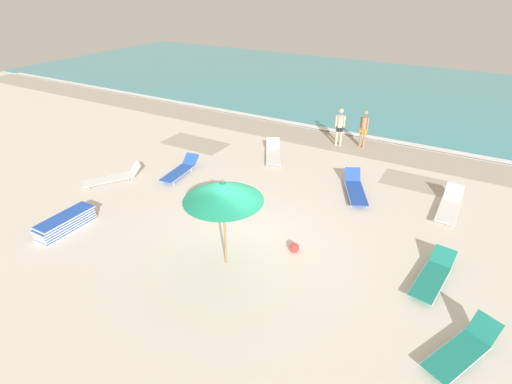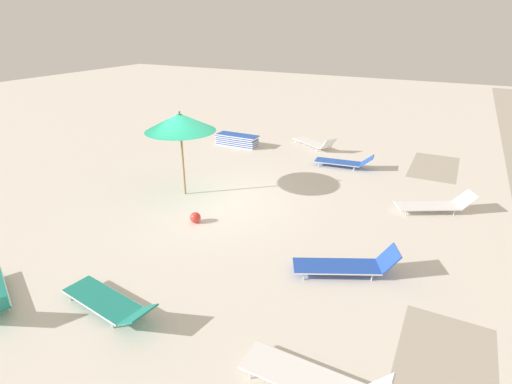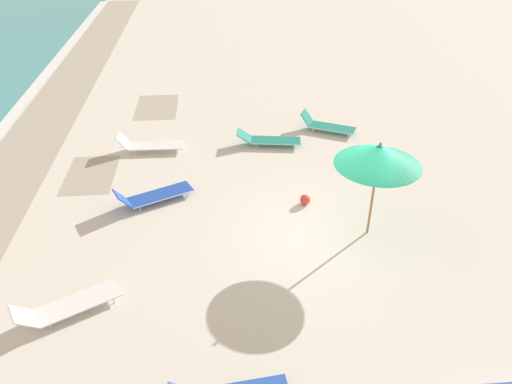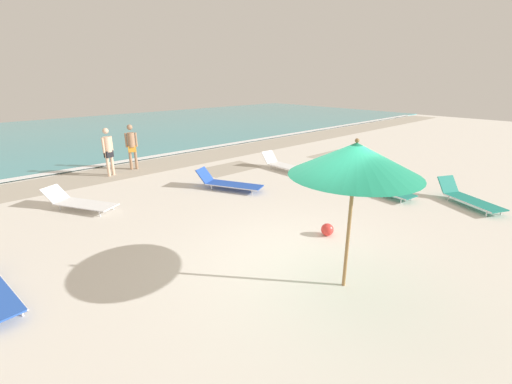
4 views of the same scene
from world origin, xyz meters
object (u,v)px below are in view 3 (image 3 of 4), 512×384
(sun_lounger_under_umbrella, at_px, (269,139))
(sun_lounger_beside_umbrella, at_px, (327,125))
(sun_lounger_mid_beach_solo, at_px, (153,195))
(beach_ball, at_px, (305,200))
(sun_lounger_mid_beach_pair_a, at_px, (150,145))
(beach_umbrella, at_px, (379,155))
(sun_lounger_near_water_left, at_px, (67,305))

(sun_lounger_under_umbrella, relative_size, sun_lounger_beside_umbrella, 1.10)
(sun_lounger_mid_beach_solo, xyz_separation_m, beach_ball, (-0.46, -4.25, -0.07))
(sun_lounger_under_umbrella, bearing_deg, sun_lounger_mid_beach_pair_a, 99.18)
(beach_umbrella, height_order, sun_lounger_mid_beach_solo, beach_umbrella)
(sun_lounger_under_umbrella, height_order, beach_ball, sun_lounger_under_umbrella)
(sun_lounger_near_water_left, bearing_deg, sun_lounger_mid_beach_solo, -47.56)
(sun_lounger_near_water_left, distance_m, beach_ball, 6.75)
(sun_lounger_beside_umbrella, height_order, sun_lounger_mid_beach_pair_a, sun_lounger_beside_umbrella)
(sun_lounger_mid_beach_pair_a, bearing_deg, sun_lounger_beside_umbrella, -79.85)
(sun_lounger_mid_beach_solo, xyz_separation_m, sun_lounger_mid_beach_pair_a, (3.13, 0.39, 0.00))
(sun_lounger_mid_beach_solo, relative_size, beach_ball, 7.63)
(sun_lounger_beside_umbrella, distance_m, beach_ball, 4.84)
(beach_umbrella, distance_m, sun_lounger_under_umbrella, 5.88)
(sun_lounger_under_umbrella, distance_m, sun_lounger_mid_beach_solo, 4.84)
(sun_lounger_under_umbrella, bearing_deg, beach_umbrella, -150.30)
(beach_umbrella, xyz_separation_m, sun_lounger_beside_umbrella, (6.03, -0.13, -2.05))
(beach_umbrella, xyz_separation_m, sun_lounger_under_umbrella, (5.11, 2.05, -2.07))
(sun_lounger_under_umbrella, height_order, sun_lounger_near_water_left, sun_lounger_near_water_left)
(sun_lounger_beside_umbrella, relative_size, sun_lounger_mid_beach_pair_a, 0.92)
(sun_lounger_near_water_left, relative_size, sun_lounger_mid_beach_solo, 0.97)
(sun_lounger_under_umbrella, relative_size, sun_lounger_near_water_left, 1.02)
(sun_lounger_beside_umbrella, height_order, beach_ball, sun_lounger_beside_umbrella)
(sun_lounger_beside_umbrella, distance_m, sun_lounger_near_water_left, 10.96)
(sun_lounger_beside_umbrella, xyz_separation_m, sun_lounger_near_water_left, (-8.27, 7.19, -0.01))
(sun_lounger_near_water_left, xyz_separation_m, beach_ball, (3.67, -5.66, -0.07))
(beach_umbrella, xyz_separation_m, sun_lounger_mid_beach_pair_a, (5.02, 6.05, -2.06))
(beach_umbrella, height_order, beach_ball, beach_umbrella)
(beach_umbrella, xyz_separation_m, beach_ball, (1.44, 1.40, -2.13))
(sun_lounger_mid_beach_pair_a, distance_m, beach_ball, 5.87)
(beach_ball, bearing_deg, sun_lounger_mid_beach_solo, 83.88)
(sun_lounger_mid_beach_pair_a, bearing_deg, sun_lounger_near_water_left, 172.97)
(beach_umbrella, distance_m, sun_lounger_beside_umbrella, 6.37)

